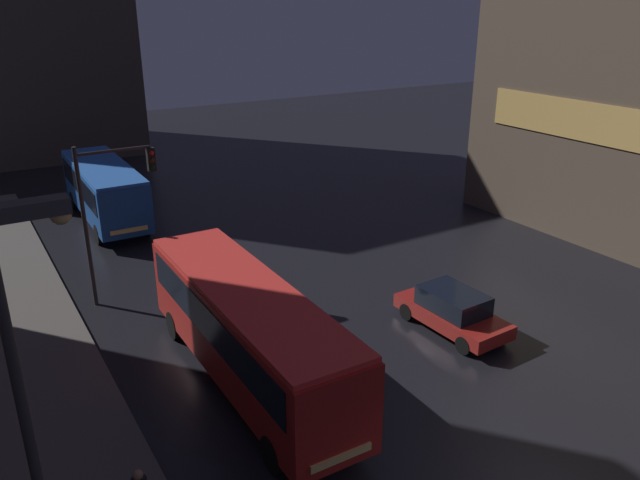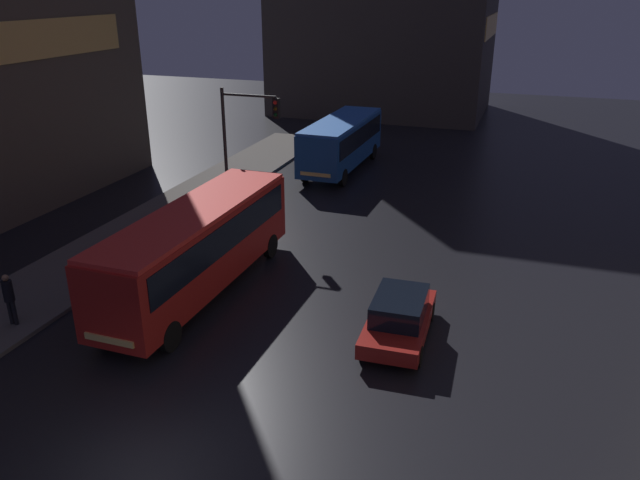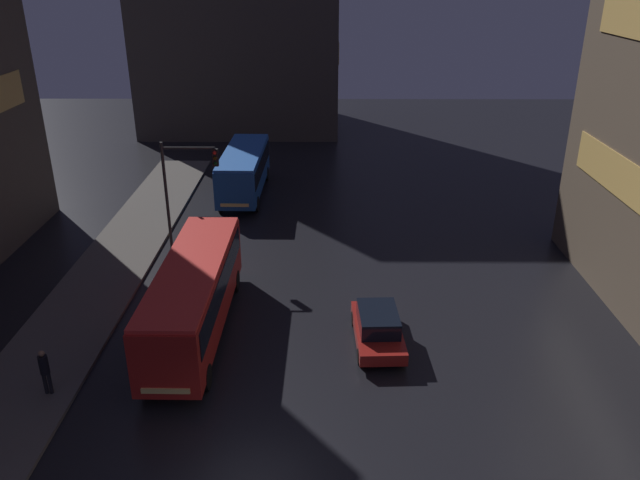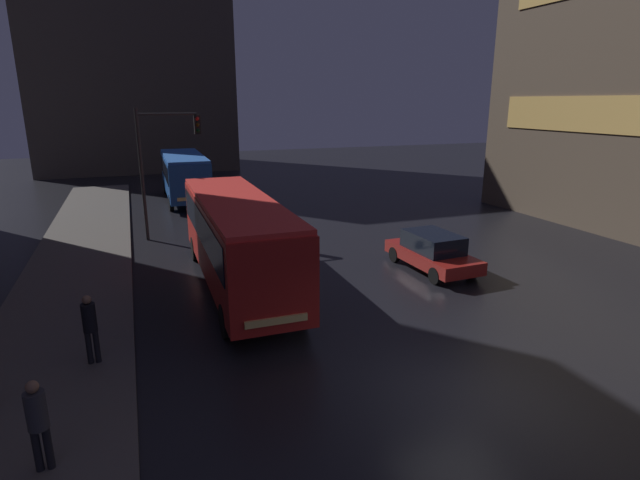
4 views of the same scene
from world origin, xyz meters
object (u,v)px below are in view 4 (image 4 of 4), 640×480
object	(u,v)px
car_taxi	(432,251)
pedestrian_near	(90,324)
traffic_light_main	(162,152)
pedestrian_mid	(38,418)
bus_near	(237,233)
bus_far	(184,172)

from	to	relation	value
car_taxi	pedestrian_near	bearing A→B (deg)	14.13
traffic_light_main	pedestrian_mid	bearing A→B (deg)	-101.70
bus_near	pedestrian_near	xyz separation A→B (m)	(-4.61, -4.38, -0.82)
pedestrian_mid	car_taxi	bearing A→B (deg)	-162.49
car_taxi	pedestrian_near	size ratio (longest dim) A/B	2.39
bus_near	bus_far	xyz separation A→B (m)	(0.01, 17.64, -0.11)
pedestrian_mid	traffic_light_main	distance (m)	16.78
bus_near	car_taxi	distance (m)	7.82
car_taxi	pedestrian_mid	bearing A→B (deg)	27.72
car_taxi	traffic_light_main	distance (m)	13.38
pedestrian_near	bus_near	bearing A→B (deg)	-146.94
pedestrian_near	pedestrian_mid	distance (m)	3.88
bus_near	bus_far	distance (m)	17.64
car_taxi	pedestrian_mid	distance (m)	14.91
car_taxi	bus_near	bearing A→B (deg)	-7.98
pedestrian_near	traffic_light_main	world-z (taller)	traffic_light_main
car_taxi	pedestrian_mid	xyz separation A→B (m)	(-12.91, -7.45, 0.43)
car_taxi	pedestrian_mid	world-z (taller)	pedestrian_mid
pedestrian_near	pedestrian_mid	world-z (taller)	pedestrian_near
bus_far	car_taxi	size ratio (longest dim) A/B	2.13
bus_far	pedestrian_near	bearing A→B (deg)	79.12
traffic_light_main	bus_near	bearing A→B (deg)	-76.72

